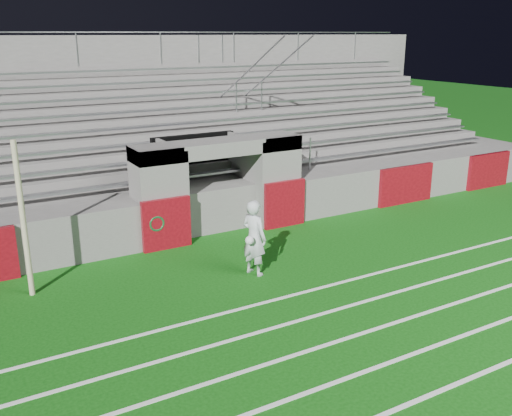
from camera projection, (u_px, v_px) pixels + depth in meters
ground at (287, 274)px, 13.25m from camera, size 90.00×90.00×0.00m
field_post at (23, 220)px, 11.73m from camera, size 0.12×0.12×3.35m
field_markings at (457, 384)px, 9.10m from camera, size 28.00×8.09×0.01m
stadium_structure at (161, 152)px, 19.41m from camera, size 26.00×8.48×5.42m
goalkeeper_with_ball at (254, 238)px, 13.01m from camera, size 0.65×0.76×1.78m
hose_coil at (156, 224)px, 14.47m from camera, size 0.48×0.14×0.50m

